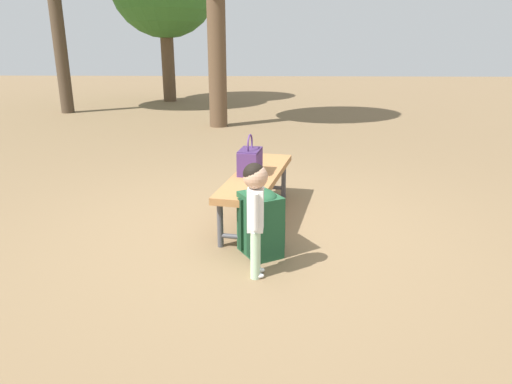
{
  "coord_description": "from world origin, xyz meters",
  "views": [
    {
      "loc": [
        3.85,
        0.13,
        1.61
      ],
      "look_at": [
        0.24,
        0.01,
        0.45
      ],
      "focal_mm": 32.66,
      "sensor_mm": 36.0,
      "label": 1
    }
  ],
  "objects_px": {
    "child_standing": "(255,203)",
    "handbag": "(250,160)",
    "park_bench": "(256,179)",
    "backpack_large": "(261,220)"
  },
  "relations": [
    {
      "from": "child_standing",
      "to": "handbag",
      "type": "bearing_deg",
      "value": -175.54
    },
    {
      "from": "child_standing",
      "to": "park_bench",
      "type": "bearing_deg",
      "value": -178.49
    },
    {
      "from": "park_bench",
      "to": "backpack_large",
      "type": "height_order",
      "value": "backpack_large"
    },
    {
      "from": "handbag",
      "to": "child_standing",
      "type": "xyz_separation_m",
      "value": [
        1.15,
        0.09,
        -0.02
      ]
    },
    {
      "from": "park_bench",
      "to": "handbag",
      "type": "bearing_deg",
      "value": -86.67
    },
    {
      "from": "park_bench",
      "to": "handbag",
      "type": "distance_m",
      "value": 0.19
    },
    {
      "from": "park_bench",
      "to": "child_standing",
      "type": "relative_size",
      "value": 1.96
    },
    {
      "from": "handbag",
      "to": "child_standing",
      "type": "distance_m",
      "value": 1.15
    },
    {
      "from": "handbag",
      "to": "child_standing",
      "type": "bearing_deg",
      "value": 4.46
    },
    {
      "from": "park_bench",
      "to": "child_standing",
      "type": "distance_m",
      "value": 1.16
    }
  ]
}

